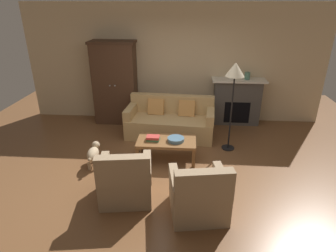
{
  "coord_description": "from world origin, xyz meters",
  "views": [
    {
      "loc": [
        0.36,
        -4.37,
        2.81
      ],
      "look_at": [
        -0.01,
        0.73,
        0.55
      ],
      "focal_mm": 30.43,
      "sensor_mm": 36.0,
      "label": 1
    }
  ],
  "objects": [
    {
      "name": "ground_plane",
      "position": [
        0.0,
        0.0,
        0.0
      ],
      "size": [
        9.6,
        9.6,
        0.0
      ],
      "primitive_type": "plane",
      "color": "brown"
    },
    {
      "name": "back_wall",
      "position": [
        0.0,
        2.55,
        1.4
      ],
      "size": [
        7.2,
        0.1,
        2.8
      ],
      "primitive_type": "cube",
      "color": "beige",
      "rests_on": "ground"
    },
    {
      "name": "fireplace",
      "position": [
        1.55,
        2.3,
        0.57
      ],
      "size": [
        1.26,
        0.48,
        1.12
      ],
      "color": "#4C4947",
      "rests_on": "ground"
    },
    {
      "name": "armoire",
      "position": [
        -1.4,
        2.22,
        0.99
      ],
      "size": [
        1.06,
        0.57,
        1.97
      ],
      "color": "#472D1E",
      "rests_on": "ground"
    },
    {
      "name": "couch",
      "position": [
        -0.02,
        1.49,
        0.32
      ],
      "size": [
        1.98,
        1.0,
        0.86
      ],
      "color": "tan",
      "rests_on": "ground"
    },
    {
      "name": "coffee_table",
      "position": [
        -0.01,
        0.38,
        0.37
      ],
      "size": [
        1.1,
        0.6,
        0.42
      ],
      "color": "brown",
      "rests_on": "ground"
    },
    {
      "name": "fruit_bowl",
      "position": [
        0.16,
        0.35,
        0.45
      ],
      "size": [
        0.31,
        0.31,
        0.07
      ],
      "primitive_type": "cylinder",
      "color": "slate",
      "rests_on": "coffee_table"
    },
    {
      "name": "book_stack",
      "position": [
        -0.26,
        0.36,
        0.46
      ],
      "size": [
        0.26,
        0.19,
        0.08
      ],
      "color": "#427A4C",
      "rests_on": "coffee_table"
    },
    {
      "name": "mantel_vase_cream",
      "position": [
        1.37,
        2.28,
        1.23
      ],
      "size": [
        0.1,
        0.1,
        0.21
      ],
      "primitive_type": "cylinder",
      "color": "beige",
      "rests_on": "fireplace"
    },
    {
      "name": "mantel_vase_jade",
      "position": [
        1.73,
        2.28,
        1.2
      ],
      "size": [
        0.13,
        0.13,
        0.17
      ],
      "primitive_type": "cylinder",
      "color": "slate",
      "rests_on": "fireplace"
    },
    {
      "name": "armchair_near_left",
      "position": [
        -0.54,
        -0.83,
        0.32
      ],
      "size": [
        0.87,
        0.87,
        0.88
      ],
      "color": "#997F60",
      "rests_on": "ground"
    },
    {
      "name": "armchair_near_right",
      "position": [
        0.56,
        -1.11,
        0.32
      ],
      "size": [
        0.88,
        0.88,
        0.88
      ],
      "color": "#997F60",
      "rests_on": "ground"
    },
    {
      "name": "floor_lamp",
      "position": [
        1.22,
        0.92,
        1.54
      ],
      "size": [
        0.36,
        0.36,
        1.78
      ],
      "color": "black",
      "rests_on": "ground"
    },
    {
      "name": "dog",
      "position": [
        -1.33,
        0.07,
        0.25
      ],
      "size": [
        0.23,
        0.57,
        0.39
      ],
      "color": "tan",
      "rests_on": "ground"
    }
  ]
}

